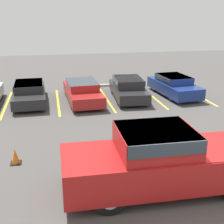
{
  "coord_description": "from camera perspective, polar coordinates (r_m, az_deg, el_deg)",
  "views": [
    {
      "loc": [
        -3.39,
        -7.39,
        5.07
      ],
      "look_at": [
        -0.97,
        4.68,
        1.0
      ],
      "focal_mm": 50.0,
      "sensor_mm": 36.0,
      "label": 1
    }
  ],
  "objects": [
    {
      "name": "parked_sedan_b",
      "position": [
        18.29,
        -14.88,
        3.59
      ],
      "size": [
        1.84,
        4.54,
        1.14
      ],
      "rotation": [
        0.0,
        0.0,
        -1.55
      ],
      "color": "#232326",
      "rests_on": "ground_plane"
    },
    {
      "name": "parked_sedan_d",
      "position": [
        18.52,
        2.99,
        4.48
      ],
      "size": [
        1.98,
        4.37,
        1.23
      ],
      "rotation": [
        0.0,
        0.0,
        -1.63
      ],
      "color": "#232326",
      "rests_on": "ground_plane"
    },
    {
      "name": "pickup_truck",
      "position": [
        9.22,
        9.68,
        -8.54
      ],
      "size": [
        5.95,
        2.16,
        1.9
      ],
      "rotation": [
        0.0,
        0.0,
        -0.01
      ],
      "color": "#A51919",
      "rests_on": "ground_plane"
    },
    {
      "name": "stall_stripe_f",
      "position": [
        20.29,
        15.05,
        3.2
      ],
      "size": [
        0.12,
        5.41,
        0.01
      ],
      "primitive_type": "cube",
      "color": "yellow",
      "rests_on": "ground_plane"
    },
    {
      "name": "stall_stripe_c",
      "position": [
        18.25,
        -9.85,
        1.9
      ],
      "size": [
        0.12,
        5.41,
        0.01
      ],
      "primitive_type": "cube",
      "color": "yellow",
      "rests_on": "ground_plane"
    },
    {
      "name": "wheel_stop_curb",
      "position": [
        21.51,
        -2.74,
        4.84
      ],
      "size": [
        1.78,
        0.2,
        0.14
      ],
      "primitive_type": "cube",
      "color": "#B7B2A8",
      "rests_on": "ground_plane"
    },
    {
      "name": "stall_stripe_b",
      "position": [
        18.42,
        -18.73,
        1.34
      ],
      "size": [
        0.12,
        5.41,
        0.01
      ],
      "primitive_type": "cube",
      "color": "yellow",
      "rests_on": "ground_plane"
    },
    {
      "name": "ground_plane",
      "position": [
        9.58,
        11.61,
        -14.07
      ],
      "size": [
        60.0,
        60.0,
        0.0
      ],
      "primitive_type": "plane",
      "color": "#4C4947"
    },
    {
      "name": "stall_stripe_d",
      "position": [
        18.52,
        -1.01,
        2.42
      ],
      "size": [
        0.12,
        5.41,
        0.01
      ],
      "primitive_type": "cube",
      "color": "yellow",
      "rests_on": "ground_plane"
    },
    {
      "name": "stall_stripe_e",
      "position": [
        19.21,
        7.39,
        2.85
      ],
      "size": [
        0.12,
        5.41,
        0.01
      ],
      "primitive_type": "cube",
      "color": "yellow",
      "rests_on": "ground_plane"
    },
    {
      "name": "traffic_cone",
      "position": [
        11.31,
        -17.25,
        -7.82
      ],
      "size": [
        0.37,
        0.37,
        0.54
      ],
      "color": "black",
      "rests_on": "ground_plane"
    },
    {
      "name": "parked_sedan_e",
      "position": [
        19.54,
        11.24,
        4.88
      ],
      "size": [
        2.13,
        4.4,
        1.22
      ],
      "rotation": [
        0.0,
        0.0,
        -1.47
      ],
      "color": "navy",
      "rests_on": "ground_plane"
    },
    {
      "name": "parked_sedan_c",
      "position": [
        18.02,
        -5.41,
        3.95
      ],
      "size": [
        1.97,
        4.77,
        1.17
      ],
      "rotation": [
        0.0,
        0.0,
        -1.52
      ],
      "color": "maroon",
      "rests_on": "ground_plane"
    }
  ]
}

